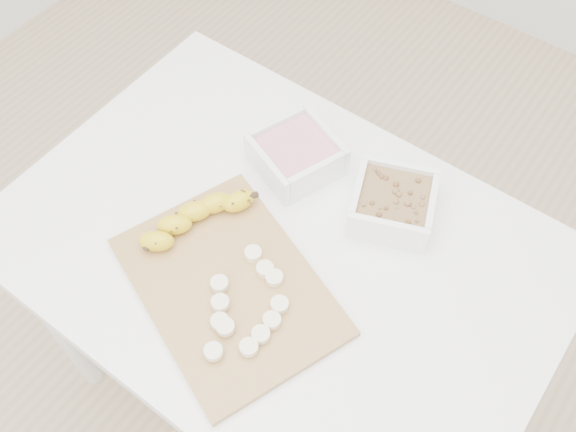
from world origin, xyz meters
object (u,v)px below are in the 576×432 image
Objects in this scene: bowl_yogurt at (296,154)px; cutting_board at (229,286)px; bowl_granola at (393,203)px; banana at (194,219)px; table at (279,271)px.

bowl_yogurt reaches higher than cutting_board.
bowl_granola is 0.87× the size of banana.
cutting_board is at bearing -77.32° from bowl_yogurt.
cutting_board is 0.14m from banana.
bowl_granola is 0.36m from banana.
bowl_yogurt reaches higher than bowl_granola.
banana is (-0.14, -0.06, 0.13)m from table.
table is at bearing 81.73° from cutting_board.
banana is at bearing -104.84° from bowl_yogurt.
bowl_granola is (0.13, 0.18, 0.13)m from table.
cutting_board is (0.06, -0.29, -0.03)m from bowl_yogurt.
cutting_board is at bearing -115.81° from bowl_granola.
bowl_granola reaches higher than table.
bowl_yogurt is at bearing -176.78° from bowl_granola.
table is 0.20m from banana.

